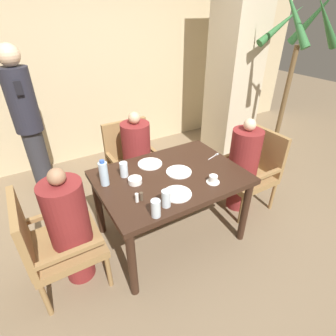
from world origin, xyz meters
name	(u,v)px	position (x,y,z in m)	size (l,w,h in m)	color
ground_plane	(170,234)	(0.00, 0.00, 0.00)	(16.00, 16.00, 0.00)	#7A664C
wall_back	(90,62)	(0.00, 2.17, 1.40)	(8.00, 0.06, 2.80)	#C6B289
pillar_stone	(235,65)	(1.77, 1.17, 1.35)	(0.58, 0.58, 2.70)	beige
dining_table	(171,183)	(0.00, 0.00, 0.65)	(1.31, 0.94, 0.74)	#331E14
chair_left_side	(53,241)	(-1.08, 0.00, 0.48)	(0.56, 0.55, 0.91)	olive
diner_in_left_chair	(70,227)	(-0.93, 0.00, 0.56)	(0.32, 0.32, 1.10)	maroon
chair_far_side	(132,158)	(0.00, 0.89, 0.48)	(0.55, 0.56, 0.91)	olive
diner_in_far_chair	(137,157)	(0.00, 0.75, 0.57)	(0.32, 0.32, 1.11)	maroon
chair_right_side	(251,168)	(1.08, 0.00, 0.48)	(0.56, 0.55, 0.91)	olive
diner_in_right_chair	(243,165)	(0.93, 0.00, 0.56)	(0.32, 0.32, 1.10)	maroon
standing_host	(28,121)	(-0.97, 1.54, 0.94)	(0.30, 0.33, 1.75)	#2D2D33
potted_palm	(282,111)	(1.95, 0.39, 0.88)	(0.66, 0.71, 2.30)	#896B4C
plate_main_left	(177,194)	(-0.10, -0.28, 0.75)	(0.24, 0.24, 0.01)	white
plate_main_right	(179,172)	(0.09, 0.00, 0.75)	(0.24, 0.24, 0.01)	white
plate_dessert_center	(150,164)	(-0.07, 0.26, 0.75)	(0.24, 0.24, 0.01)	white
teacup_with_saucer	(213,179)	(0.26, -0.29, 0.77)	(0.12, 0.12, 0.07)	white
bowl_small	(135,181)	(-0.33, 0.05, 0.77)	(0.12, 0.12, 0.05)	white
water_bottle	(104,173)	(-0.56, 0.16, 0.85)	(0.07, 0.07, 0.24)	silver
glass_tall_near	(166,199)	(-0.25, -0.35, 0.81)	(0.07, 0.07, 0.14)	silver
glass_tall_mid	(124,170)	(-0.37, 0.20, 0.81)	(0.07, 0.07, 0.14)	silver
glass_tall_far	(156,208)	(-0.37, -0.41, 0.81)	(0.07, 0.07, 0.14)	silver
salt_shaker	(137,198)	(-0.42, -0.19, 0.78)	(0.03, 0.03, 0.08)	white
pepper_shaker	(141,196)	(-0.38, -0.19, 0.78)	(0.03, 0.03, 0.07)	#4C3D2D
fork_beside_plate	(214,156)	(0.57, 0.08, 0.75)	(0.17, 0.06, 0.00)	silver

